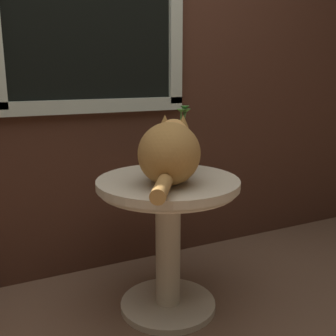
{
  "coord_description": "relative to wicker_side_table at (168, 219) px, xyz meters",
  "views": [
    {
      "loc": [
        -0.48,
        -1.4,
        1.08
      ],
      "look_at": [
        0.27,
        0.15,
        0.68
      ],
      "focal_mm": 43.47,
      "sensor_mm": 36.0,
      "label": 1
    }
  ],
  "objects": [
    {
      "name": "back_wall",
      "position": [
        -0.27,
        0.55,
        0.86
      ],
      "size": [
        4.0,
        0.07,
        2.6
      ],
      "color": "#47281C",
      "rests_on": "ground_plane"
    },
    {
      "name": "wicker_side_table",
      "position": [
        0.0,
        0.0,
        0.0
      ],
      "size": [
        0.63,
        0.63,
        0.63
      ],
      "color": "beige",
      "rests_on": "ground_plane"
    },
    {
      "name": "cat",
      "position": [
        -0.02,
        -0.06,
        0.32
      ],
      "size": [
        0.41,
        0.56,
        0.27
      ],
      "color": "#AD7A3D",
      "rests_on": "wicker_side_table"
    },
    {
      "name": "pewter_vase_with_ivy",
      "position": [
        0.11,
        0.1,
        0.27
      ],
      "size": [
        0.12,
        0.11,
        0.3
      ],
      "color": "gray",
      "rests_on": "wicker_side_table"
    }
  ]
}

